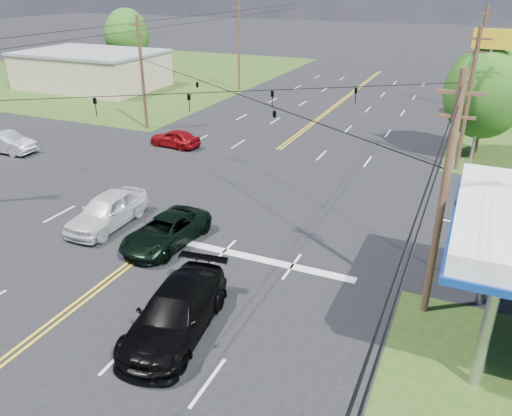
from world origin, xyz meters
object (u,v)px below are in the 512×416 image
at_px(retail_nw, 92,71).
at_px(sedan_silver, 6,142).
at_px(pickup_dkgreen, 166,231).
at_px(pole_se, 443,198).
at_px(suv_black, 176,312).
at_px(pole_right_far, 479,58).
at_px(tree_far_l, 127,35).
at_px(pole_ne, 468,99).
at_px(pole_nw, 142,72).
at_px(tree_right_a, 486,92).
at_px(pickup_white, 107,210).
at_px(pole_left_far, 239,45).

height_order(retail_nw, sedan_silver, retail_nw).
relative_size(pickup_dkgreen, sedan_silver, 1.09).
distance_m(pole_se, suv_black, 10.61).
height_order(pole_right_far, tree_far_l, pole_right_far).
relative_size(pole_se, pickup_dkgreen, 1.81).
bearing_deg(retail_nw, tree_far_l, 101.31).
relative_size(pole_ne, tree_far_l, 1.09).
bearing_deg(retail_nw, pole_nw, -37.41).
xyz_separation_m(tree_right_a, sedan_silver, (-32.85, -13.00, -4.07)).
relative_size(retail_nw, tree_right_a, 1.96).
bearing_deg(sedan_silver, pickup_white, -115.28).
bearing_deg(pole_right_far, sedan_silver, -137.68).
relative_size(tree_right_a, suv_black, 1.34).
height_order(tree_right_a, pickup_dkgreen, tree_right_a).
height_order(pole_se, pole_ne, same).
bearing_deg(tree_right_a, sedan_silver, -158.41).
height_order(pole_left_far, pole_right_far, same).
distance_m(retail_nw, sedan_silver, 25.59).
xyz_separation_m(tree_far_l, sedan_silver, (13.15, -33.00, -4.40)).
xyz_separation_m(pole_left_far, pickup_white, (9.50, -36.00, -4.27)).
height_order(pickup_dkgreen, pickup_white, pickup_white).
bearing_deg(pole_ne, sedan_silver, -162.57).
xyz_separation_m(pole_nw, tree_right_a, (27.00, 3.00, -0.05)).
xyz_separation_m(suv_black, sedan_silver, (-23.50, 13.16, -0.08)).
bearing_deg(pole_right_far, pole_nw, -143.84).
relative_size(tree_far_l, pickup_white, 1.66).
height_order(pole_nw, suv_black, pole_nw).
xyz_separation_m(pole_ne, pole_right_far, (0.00, 19.00, 0.25)).
relative_size(pole_nw, pole_left_far, 0.95).
bearing_deg(tree_right_a, pole_left_far, 149.35).
bearing_deg(pole_left_far, tree_far_l, 168.11).
xyz_separation_m(pole_right_far, pickup_dkgreen, (-12.50, -36.50, -4.44)).
distance_m(pole_se, tree_right_a, 21.02).
xyz_separation_m(pole_right_far, pickup_white, (-16.50, -36.00, -4.27)).
relative_size(retail_nw, sedan_silver, 3.30).
bearing_deg(pole_se, retail_nw, 144.21).
bearing_deg(pole_left_far, pickup_dkgreen, -69.70).
bearing_deg(tree_right_a, pickup_dkgreen, -123.37).
distance_m(pole_ne, sedan_silver, 33.64).
relative_size(pole_right_far, tree_right_a, 1.22).
bearing_deg(pickup_white, pickup_dkgreen, -8.14).
bearing_deg(pole_nw, tree_right_a, 6.34).
height_order(pole_se, pickup_dkgreen, pole_se).
bearing_deg(pole_ne, pole_right_far, 90.00).
xyz_separation_m(pole_left_far, pole_right_far, (26.00, 0.00, 0.00)).
bearing_deg(pickup_dkgreen, pole_left_far, 114.20).
distance_m(pole_ne, pickup_dkgreen, 21.91).
bearing_deg(pickup_dkgreen, tree_far_l, 132.65).
height_order(pole_nw, tree_right_a, pole_nw).
relative_size(pole_right_far, suv_black, 1.64).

